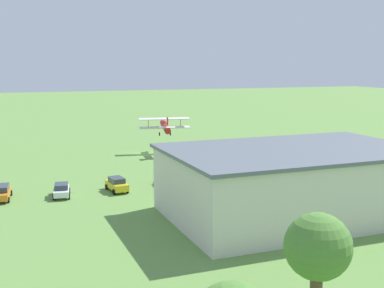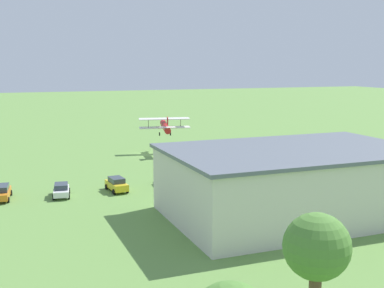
# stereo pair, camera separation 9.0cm
# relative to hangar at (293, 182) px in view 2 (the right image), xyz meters

# --- Properties ---
(ground_plane) EXTENTS (400.00, 400.00, 0.00)m
(ground_plane) POSITION_rel_hangar_xyz_m (5.44, -38.68, -3.50)
(ground_plane) COLOR #608C42
(hangar) EXTENTS (25.88, 17.00, 6.98)m
(hangar) POSITION_rel_hangar_xyz_m (0.00, 0.00, 0.00)
(hangar) COLOR beige
(hangar) RESTS_ON ground_plane
(biplane) EXTENTS (9.05, 8.03, 3.69)m
(biplane) POSITION_rel_hangar_xyz_m (1.79, -38.80, 1.29)
(biplane) COLOR #B21E1E
(car_green) EXTENTS (2.38, 4.83, 1.66)m
(car_green) POSITION_rel_hangar_xyz_m (-11.67, -15.84, -2.64)
(car_green) COLOR #1E6B38
(car_green) RESTS_ON ground_plane
(car_blue) EXTENTS (2.11, 4.34, 1.67)m
(car_blue) POSITION_rel_hangar_xyz_m (2.28, -16.65, -2.64)
(car_blue) COLOR #23389E
(car_blue) RESTS_ON ground_plane
(car_silver) EXTENTS (2.30, 4.73, 1.63)m
(car_silver) POSITION_rel_hangar_xyz_m (8.29, -16.63, -2.66)
(car_silver) COLOR #B7B7BC
(car_silver) RESTS_ON ground_plane
(car_yellow) EXTENTS (2.36, 4.35, 1.71)m
(car_yellow) POSITION_rel_hangar_xyz_m (15.04, -15.73, -2.62)
(car_yellow) COLOR gold
(car_yellow) RESTS_ON ground_plane
(car_white) EXTENTS (2.32, 4.16, 1.55)m
(car_white) POSITION_rel_hangar_xyz_m (21.63, -15.47, -2.69)
(car_white) COLOR white
(car_white) RESTS_ON ground_plane
(car_orange) EXTENTS (2.23, 4.83, 1.66)m
(car_orange) POSITION_rel_hangar_xyz_m (28.17, -16.53, -2.64)
(car_orange) COLOR orange
(car_orange) RESTS_ON ground_plane
(person_beside_truck) EXTENTS (0.53, 0.53, 1.68)m
(person_beside_truck) POSITION_rel_hangar_xyz_m (-1.39, -21.09, -2.66)
(person_beside_truck) COLOR beige
(person_beside_truck) RESTS_ON ground_plane
(person_by_parked_cars) EXTENTS (0.42, 0.42, 1.64)m
(person_by_parked_cars) POSITION_rel_hangar_xyz_m (1.86, -21.40, -2.68)
(person_by_parked_cars) COLOR navy
(person_by_parked_cars) RESTS_ON ground_plane
(person_at_fence_line) EXTENTS (0.49, 0.49, 1.64)m
(person_at_fence_line) POSITION_rel_hangar_xyz_m (-1.38, -15.63, -2.69)
(person_at_fence_line) COLOR beige
(person_at_fence_line) RESTS_ON ground_plane
(person_crossing_taxiway) EXTENTS (0.51, 0.51, 1.56)m
(person_crossing_taxiway) POSITION_rel_hangar_xyz_m (-6.84, -14.12, -2.73)
(person_crossing_taxiway) COLOR navy
(person_crossing_taxiway) RESTS_ON ground_plane
(tree_near_perimeter_road) EXTENTS (3.70, 3.70, 7.55)m
(tree_near_perimeter_road) POSITION_rel_hangar_xyz_m (11.55, 21.20, 2.06)
(tree_near_perimeter_road) COLOR brown
(tree_near_perimeter_road) RESTS_ON ground_plane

